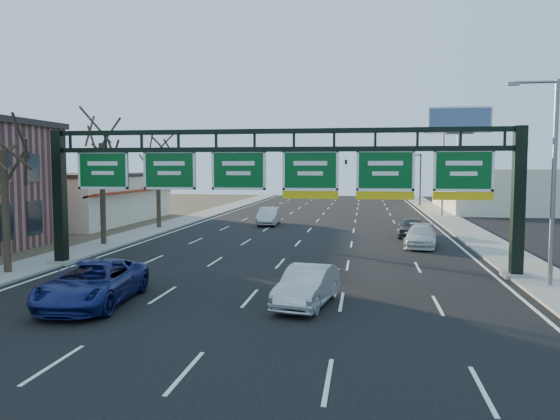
% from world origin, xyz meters
% --- Properties ---
extents(ground, '(160.00, 160.00, 0.00)m').
position_xyz_m(ground, '(0.00, 0.00, 0.00)').
color(ground, black).
rests_on(ground, ground).
extents(sidewalk_left, '(3.00, 120.00, 0.12)m').
position_xyz_m(sidewalk_left, '(-12.80, 20.00, 0.06)').
color(sidewalk_left, gray).
rests_on(sidewalk_left, ground).
extents(sidewalk_right, '(3.00, 120.00, 0.12)m').
position_xyz_m(sidewalk_right, '(12.80, 20.00, 0.06)').
color(sidewalk_right, gray).
rests_on(sidewalk_right, ground).
extents(lane_markings, '(21.60, 120.00, 0.01)m').
position_xyz_m(lane_markings, '(0.00, 20.00, 0.01)').
color(lane_markings, white).
rests_on(lane_markings, ground).
extents(sign_gantry, '(24.60, 1.20, 7.20)m').
position_xyz_m(sign_gantry, '(0.16, 8.00, 4.63)').
color(sign_gantry, black).
rests_on(sign_gantry, ground).
extents(cream_strip, '(10.90, 18.40, 4.70)m').
position_xyz_m(cream_strip, '(-21.48, 29.00, 2.36)').
color(cream_strip, beige).
rests_on(cream_strip, ground).
extents(building_right_distant, '(12.00, 20.00, 5.00)m').
position_xyz_m(building_right_distant, '(20.00, 50.00, 2.50)').
color(building_right_distant, beige).
rests_on(building_right_distant, ground).
extents(tree_gantry, '(3.60, 3.60, 8.48)m').
position_xyz_m(tree_gantry, '(-12.80, 5.00, 7.11)').
color(tree_gantry, '#32281C').
rests_on(tree_gantry, sidewalk_left).
extents(tree_mid, '(3.60, 3.60, 9.24)m').
position_xyz_m(tree_mid, '(-12.80, 15.00, 7.85)').
color(tree_mid, '#32281C').
rests_on(tree_mid, sidewalk_left).
extents(tree_far, '(3.60, 3.60, 8.86)m').
position_xyz_m(tree_far, '(-12.80, 25.00, 7.48)').
color(tree_far, '#32281C').
rests_on(tree_far, sidewalk_left).
extents(streetlight_near, '(2.15, 0.22, 9.00)m').
position_xyz_m(streetlight_near, '(12.47, 6.00, 5.08)').
color(streetlight_near, slate).
rests_on(streetlight_near, sidewalk_right).
extents(streetlight_far, '(2.15, 0.22, 9.00)m').
position_xyz_m(streetlight_far, '(12.47, 40.00, 5.08)').
color(streetlight_far, slate).
rests_on(streetlight_far, sidewalk_right).
extents(billboard_right, '(7.00, 0.50, 12.00)m').
position_xyz_m(billboard_right, '(15.00, 44.98, 9.06)').
color(billboard_right, slate).
rests_on(billboard_right, ground).
extents(traffic_signal_mast, '(10.16, 0.54, 7.00)m').
position_xyz_m(traffic_signal_mast, '(5.69, 55.00, 5.50)').
color(traffic_signal_mast, black).
rests_on(traffic_signal_mast, ground).
extents(car_blue_suv, '(3.20, 6.17, 1.66)m').
position_xyz_m(car_blue_suv, '(-5.76, 0.13, 0.83)').
color(car_blue_suv, navy).
rests_on(car_blue_suv, ground).
extents(car_silver_sedan, '(2.36, 4.71, 1.48)m').
position_xyz_m(car_silver_sedan, '(2.39, 1.29, 0.74)').
color(car_silver_sedan, '#ABABB0').
rests_on(car_silver_sedan, ground).
extents(car_white_wagon, '(2.60, 5.05, 1.40)m').
position_xyz_m(car_white_wagon, '(8.20, 17.51, 0.70)').
color(car_white_wagon, silver).
rests_on(car_white_wagon, ground).
extents(car_grey_far, '(2.37, 4.55, 1.48)m').
position_xyz_m(car_grey_far, '(8.03, 22.65, 0.74)').
color(car_grey_far, '#3E4043').
rests_on(car_grey_far, ground).
extents(car_silver_distant, '(1.80, 4.84, 1.58)m').
position_xyz_m(car_silver_distant, '(-4.02, 29.32, 0.79)').
color(car_silver_distant, '#AEAFB3').
rests_on(car_silver_distant, ground).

